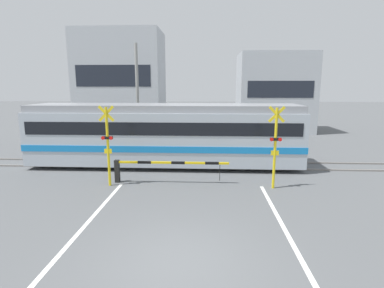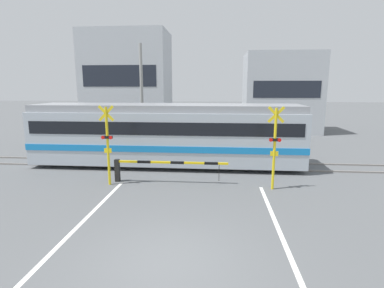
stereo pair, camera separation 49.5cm
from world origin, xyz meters
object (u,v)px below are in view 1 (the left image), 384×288
object	(u,v)px
commuter_train	(165,133)
crossing_signal_right	(275,144)
crossing_barrier_near	(151,166)
crossing_barrier_far	(224,142)
crossing_signal_left	(108,142)
pedestrian	(209,136)

from	to	relation	value
commuter_train	crossing_signal_right	world-z (taller)	crossing_signal_right
commuter_train	crossing_barrier_near	size ratio (longest dim) A/B	2.81
commuter_train	crossing_barrier_far	distance (m)	4.55
crossing_signal_left	pedestrian	distance (m)	9.30
crossing_signal_right	crossing_signal_left	bearing A→B (deg)	180.00
crossing_barrier_near	crossing_signal_left	size ratio (longest dim) A/B	1.47
pedestrian	crossing_signal_left	bearing A→B (deg)	-118.21
commuter_train	crossing_signal_left	xyz separation A→B (m)	(-1.95, -3.56, 0.15)
crossing_barrier_near	crossing_barrier_far	size ratio (longest dim) A/B	1.00
crossing_barrier_near	crossing_signal_right	size ratio (longest dim) A/B	1.47
crossing_signal_right	crossing_barrier_far	bearing A→B (deg)	104.95
crossing_barrier_far	crossing_barrier_near	bearing A→B (deg)	-120.41
crossing_signal_left	crossing_barrier_near	bearing A→B (deg)	15.19
crossing_barrier_far	crossing_signal_right	distance (m)	6.83
crossing_signal_right	pedestrian	distance (m)	8.62
pedestrian	crossing_barrier_far	bearing A→B (deg)	-61.28
commuter_train	crossing_signal_left	bearing A→B (deg)	-118.75
crossing_signal_left	crossing_signal_right	size ratio (longest dim) A/B	1.00
commuter_train	pedestrian	world-z (taller)	commuter_train
commuter_train	crossing_barrier_far	size ratio (longest dim) A/B	2.81
crossing_barrier_far	pedestrian	size ratio (longest dim) A/B	3.21
crossing_signal_right	pedestrian	bearing A→B (deg)	107.94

